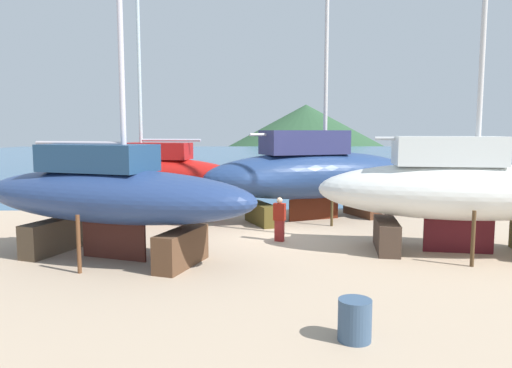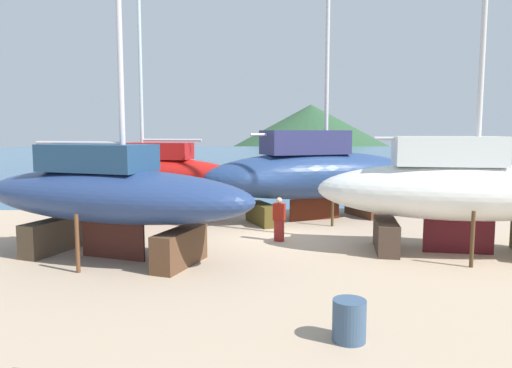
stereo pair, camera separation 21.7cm
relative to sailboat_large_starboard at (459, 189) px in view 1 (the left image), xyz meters
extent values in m
plane|color=tan|center=(-5.94, -2.42, -2.21)|extent=(46.55, 46.55, 0.00)
cube|color=#37648E|center=(-5.94, 65.02, -2.21)|extent=(131.14, 111.61, 0.01)
cone|color=#2B4F31|center=(17.04, 178.57, -2.21)|extent=(113.66, 113.66, 30.40)
cube|color=#443328|center=(-2.31, 0.42, -1.67)|extent=(1.13, 2.55, 1.06)
cylinder|color=#423521|center=(0.34, 1.66, -1.33)|extent=(0.12, 0.12, 1.75)
cylinder|color=#4E371F|center=(-0.26, -1.67, -1.33)|extent=(0.12, 0.12, 1.75)
ellipsoid|color=white|center=(0.04, -0.01, -0.07)|extent=(9.96, 4.74, 1.95)
cube|color=#4F1218|center=(0.04, -0.01, -1.73)|extent=(2.27, 0.49, 1.36)
cube|color=white|center=(-0.43, 0.08, 1.29)|extent=(3.72, 2.43, 0.97)
cylinder|color=silver|center=(-1.13, 0.21, 1.71)|extent=(3.32, 0.72, 0.12)
cube|color=brown|center=(-9.22, -1.44, -1.64)|extent=(1.50, 2.50, 1.13)
cube|color=brown|center=(-13.86, 0.29, -1.64)|extent=(1.50, 2.50, 1.13)
cylinder|color=brown|center=(-10.96, 0.98, -1.34)|extent=(0.12, 0.12, 1.74)
cylinder|color=brown|center=(-12.12, -2.13, -1.34)|extent=(0.12, 0.12, 1.74)
ellipsoid|color=navy|center=(-11.54, -0.58, -0.12)|extent=(10.33, 6.29, 1.74)
cube|color=#482019|center=(-11.54, -0.58, -1.60)|extent=(2.25, 0.91, 1.22)
cube|color=navy|center=(-12.00, -0.40, 1.09)|extent=(3.97, 2.94, 0.87)
cylinder|color=silver|center=(-12.70, -0.14, 1.56)|extent=(3.29, 1.33, 0.13)
cube|color=brown|center=(-13.84, 7.19, -1.55)|extent=(1.06, 1.89, 1.30)
cube|color=#4A3A26|center=(-9.73, 6.32, -1.55)|extent=(1.06, 1.89, 1.30)
cylinder|color=#532E2D|center=(-12.04, 5.55, -1.28)|extent=(0.12, 0.12, 1.85)
cylinder|color=#4D2F2A|center=(-11.53, 7.96, -1.28)|extent=(0.12, 0.12, 1.85)
ellipsoid|color=red|center=(-11.79, 6.75, -0.05)|extent=(8.68, 3.93, 1.55)
cube|color=#4C2210|center=(-11.79, 6.75, -1.37)|extent=(1.99, 0.50, 1.08)
cube|color=#B31615|center=(-11.38, 6.67, 1.03)|extent=(3.24, 1.94, 0.77)
cylinder|color=silver|center=(-12.20, 6.84, 5.90)|extent=(0.17, 0.17, 10.51)
cylinder|color=silver|center=(-10.76, 6.54, 1.55)|extent=(2.90, 0.72, 0.12)
cube|color=#522F1D|center=(-1.51, 7.21, -1.74)|extent=(1.49, 2.42, 0.93)
cube|color=#4E411A|center=(-6.55, 5.27, -1.74)|extent=(1.49, 2.42, 0.93)
cylinder|color=#423F1F|center=(-4.60, 7.74, -1.36)|extent=(0.12, 0.12, 1.69)
cylinder|color=#49381E|center=(-3.45, 4.75, -1.36)|extent=(0.12, 0.12, 1.69)
ellipsoid|color=navy|center=(-4.03, 6.24, -0.08)|extent=(11.13, 6.60, 2.18)
cube|color=#531D0E|center=(-4.03, 6.24, -1.93)|extent=(2.45, 1.01, 1.53)
cube|color=navy|center=(-4.53, 6.05, 1.45)|extent=(4.26, 3.03, 1.09)
cylinder|color=silver|center=(-5.29, 5.76, 1.81)|extent=(3.57, 1.48, 0.13)
cube|color=maroon|center=(-5.96, 1.87, -1.80)|extent=(0.39, 0.31, 0.81)
cube|color=maroon|center=(-5.96, 1.87, -1.08)|extent=(0.50, 0.39, 0.65)
sphere|color=tan|center=(-5.96, 1.87, -0.64)|extent=(0.22, 0.22, 0.22)
cylinder|color=#38516E|center=(-5.07, -6.81, -1.79)|extent=(0.94, 0.94, 0.84)
camera|label=1|loc=(-7.21, -15.84, 1.93)|focal=33.38mm
camera|label=2|loc=(-7.00, -15.84, 1.93)|focal=33.38mm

